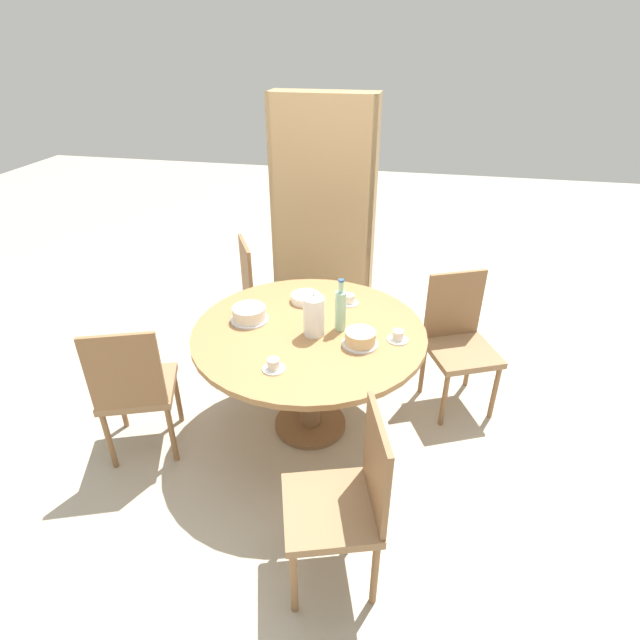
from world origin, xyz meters
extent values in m
plane|color=#B2A893|center=(0.00, 0.00, 0.00)|extent=(14.00, 14.00, 0.00)
cylinder|color=brown|center=(0.00, 0.00, 0.01)|extent=(0.47, 0.47, 0.03)
cylinder|color=brown|center=(0.00, 0.00, 0.37)|extent=(0.13, 0.13, 0.68)
cylinder|color=#9E7042|center=(0.00, 0.00, 0.73)|extent=(1.40, 1.40, 0.04)
cylinder|color=olive|center=(0.86, 0.18, 0.21)|extent=(0.03, 0.03, 0.41)
cylinder|color=olive|center=(1.18, 0.33, 0.21)|extent=(0.03, 0.03, 0.41)
cylinder|color=olive|center=(0.71, 0.51, 0.21)|extent=(0.03, 0.03, 0.41)
cylinder|color=olive|center=(1.04, 0.66, 0.21)|extent=(0.03, 0.03, 0.41)
cube|color=#93704C|center=(0.95, 0.42, 0.44)|extent=(0.55, 0.55, 0.04)
cube|color=olive|center=(0.87, 0.60, 0.70)|extent=(0.38, 0.19, 0.47)
cylinder|color=olive|center=(-0.26, 0.84, 0.21)|extent=(0.03, 0.03, 0.41)
cylinder|color=olive|center=(-0.43, 1.15, 0.21)|extent=(0.03, 0.03, 0.41)
cylinder|color=olive|center=(-0.57, 0.66, 0.21)|extent=(0.03, 0.03, 0.41)
cylinder|color=olive|center=(-0.75, 0.98, 0.21)|extent=(0.03, 0.03, 0.41)
cube|color=#93704C|center=(-0.50, 0.91, 0.44)|extent=(0.57, 0.57, 0.04)
cube|color=olive|center=(-0.67, 0.81, 0.70)|extent=(0.22, 0.36, 0.47)
cylinder|color=olive|center=(-0.87, -0.13, 0.21)|extent=(0.03, 0.03, 0.41)
cylinder|color=olive|center=(-1.20, -0.25, 0.21)|extent=(0.03, 0.03, 0.41)
cylinder|color=olive|center=(-0.74, -0.47, 0.21)|extent=(0.03, 0.03, 0.41)
cylinder|color=olive|center=(-1.08, -0.59, 0.21)|extent=(0.03, 0.03, 0.41)
cube|color=#93704C|center=(-0.97, -0.36, 0.44)|extent=(0.54, 0.54, 0.04)
cube|color=olive|center=(-0.90, -0.54, 0.70)|extent=(0.38, 0.16, 0.47)
cylinder|color=olive|center=(0.09, -0.87, 0.21)|extent=(0.03, 0.03, 0.41)
cylinder|color=olive|center=(0.20, -1.21, 0.21)|extent=(0.03, 0.03, 0.41)
cylinder|color=olive|center=(0.43, -0.76, 0.21)|extent=(0.03, 0.03, 0.41)
cylinder|color=olive|center=(0.54, -1.10, 0.21)|extent=(0.03, 0.03, 0.41)
cube|color=#93704C|center=(0.32, -0.99, 0.44)|extent=(0.53, 0.53, 0.04)
cube|color=olive|center=(0.50, -0.93, 0.70)|extent=(0.15, 0.39, 0.47)
cube|color=tan|center=(0.18, 1.62, 0.94)|extent=(0.04, 0.28, 1.89)
cube|color=tan|center=(-0.65, 1.62, 0.94)|extent=(0.04, 0.28, 1.89)
cube|color=tan|center=(-0.23, 1.49, 0.94)|extent=(0.87, 0.02, 1.89)
cube|color=tan|center=(-0.23, 1.62, 0.02)|extent=(0.80, 0.27, 0.04)
cube|color=tan|center=(-0.23, 1.62, 0.47)|extent=(0.80, 0.27, 0.04)
cube|color=tan|center=(-0.23, 1.62, 0.94)|extent=(0.80, 0.27, 0.04)
cube|color=tan|center=(-0.23, 1.62, 1.42)|extent=(0.80, 0.27, 0.04)
cube|color=tan|center=(-0.23, 1.62, 1.87)|extent=(0.80, 0.27, 0.04)
cube|color=orange|center=(-0.01, 1.61, 0.24)|extent=(0.34, 0.21, 0.40)
cube|color=teal|center=(-0.46, 1.61, 0.24)|extent=(0.34, 0.21, 0.40)
cube|color=#234793|center=(0.01, 1.61, 0.69)|extent=(0.32, 0.21, 0.40)
cube|color=gold|center=(-0.47, 1.61, 0.64)|extent=(0.32, 0.21, 0.30)
cube|color=#28703D|center=(0.00, 1.61, 1.12)|extent=(0.32, 0.21, 0.32)
cube|color=#B72D28|center=(-0.47, 1.61, 1.12)|extent=(0.32, 0.21, 0.31)
cube|color=#234793|center=(0.01, 1.61, 1.63)|extent=(0.31, 0.21, 0.39)
cube|color=#28703D|center=(-0.48, 1.61, 1.60)|extent=(0.31, 0.21, 0.33)
cylinder|color=white|center=(0.04, -0.04, 0.87)|extent=(0.12, 0.12, 0.24)
cone|color=white|center=(0.04, -0.04, 1.00)|extent=(0.11, 0.11, 0.02)
sphere|color=white|center=(0.04, -0.04, 1.02)|extent=(0.02, 0.02, 0.02)
cylinder|color=#99C6A3|center=(0.18, 0.04, 0.87)|extent=(0.07, 0.07, 0.25)
cylinder|color=#99C6A3|center=(0.18, 0.04, 1.03)|extent=(0.03, 0.03, 0.07)
cylinder|color=#2D5184|center=(0.18, 0.04, 1.07)|extent=(0.03, 0.03, 0.01)
cylinder|color=silver|center=(-0.38, 0.04, 0.76)|extent=(0.23, 0.23, 0.01)
cylinder|color=silver|center=(-0.38, 0.04, 0.80)|extent=(0.20, 0.20, 0.08)
cylinder|color=silver|center=(0.32, -0.10, 0.76)|extent=(0.21, 0.21, 0.01)
cylinder|color=#DBB784|center=(0.32, -0.10, 0.80)|extent=(0.18, 0.18, 0.08)
cylinder|color=white|center=(-0.09, -0.43, 0.75)|extent=(0.12, 0.12, 0.01)
cylinder|color=silver|center=(-0.09, -0.43, 0.79)|extent=(0.07, 0.07, 0.06)
cylinder|color=white|center=(0.19, 0.37, 0.75)|extent=(0.12, 0.12, 0.01)
cylinder|color=silver|center=(0.19, 0.37, 0.79)|extent=(0.07, 0.07, 0.06)
cylinder|color=white|center=(0.52, -0.01, 0.75)|extent=(0.12, 0.12, 0.01)
cylinder|color=silver|center=(0.52, -0.01, 0.79)|extent=(0.07, 0.07, 0.06)
cylinder|color=white|center=(-0.10, 0.35, 0.76)|extent=(0.19, 0.19, 0.01)
cylinder|color=white|center=(-0.10, 0.35, 0.77)|extent=(0.19, 0.19, 0.01)
cylinder|color=white|center=(-0.10, 0.35, 0.78)|extent=(0.19, 0.19, 0.01)
cylinder|color=white|center=(-0.10, 0.35, 0.79)|extent=(0.19, 0.19, 0.01)
cylinder|color=white|center=(-0.10, 0.35, 0.80)|extent=(0.19, 0.19, 0.01)
camera|label=1|loc=(0.57, -2.47, 2.30)|focal=28.00mm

